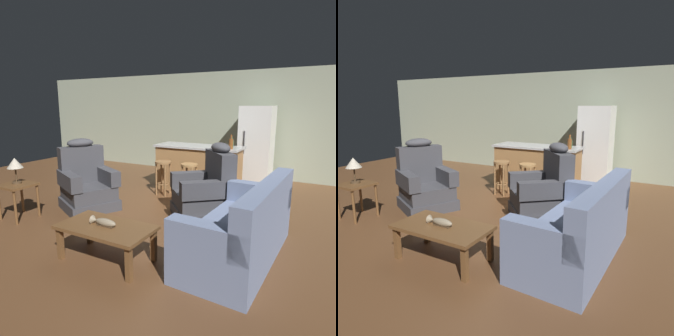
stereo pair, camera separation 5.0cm
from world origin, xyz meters
TOP-DOWN VIEW (x-y plane):
  - ground_plane at (0.00, 0.00)m, footprint 12.00×12.00m
  - back_wall at (0.00, 3.12)m, footprint 12.00×0.05m
  - coffee_table at (0.24, -1.88)m, footprint 1.10×0.60m
  - fish_figurine at (0.22, -1.89)m, footprint 0.34×0.10m
  - couch at (1.60, -1.07)m, footprint 0.93×1.94m
  - recliner_near_lamp at (-1.27, -0.61)m, footprint 1.13×1.13m
  - recliner_near_island at (0.73, -0.04)m, footprint 1.18×1.18m
  - end_table at (-1.85, -1.52)m, footprint 0.48×0.48m
  - table_lamp at (-1.88, -1.50)m, footprint 0.24×0.24m
  - kitchen_island at (0.00, 1.35)m, footprint 1.80×0.70m
  - bar_stool_left at (-0.49, 0.72)m, footprint 0.32×0.32m
  - bar_stool_middle at (0.08, 0.72)m, footprint 0.32×0.32m
  - bar_stool_right at (0.66, 0.72)m, footprint 0.32×0.32m
  - refrigerator at (0.91, 2.55)m, footprint 0.70×0.69m
  - bottle_tall_green at (0.73, 1.18)m, footprint 0.08×0.08m
  - bottle_short_amber at (0.67, 1.42)m, footprint 0.08×0.08m

SIDE VIEW (x-z plane):
  - ground_plane at x=0.00m, z-range 0.00..0.00m
  - couch at x=1.60m, z-range -0.13..0.81m
  - coffee_table at x=0.24m, z-range 0.15..0.57m
  - recliner_near_lamp at x=-1.27m, z-range -0.18..1.02m
  - recliner_near_island at x=0.73m, z-range -0.18..1.02m
  - end_table at x=-1.85m, z-range 0.18..0.74m
  - fish_figurine at x=0.22m, z-range 0.41..0.51m
  - bar_stool_left at x=-0.49m, z-range 0.13..0.81m
  - bar_stool_middle at x=0.08m, z-range 0.13..0.81m
  - bar_stool_right at x=0.66m, z-range 0.13..0.81m
  - kitchen_island at x=0.00m, z-range 0.00..0.95m
  - table_lamp at x=-1.88m, z-range 0.66..1.07m
  - refrigerator at x=0.91m, z-range 0.00..1.76m
  - bottle_short_amber at x=0.67m, z-range 0.93..1.13m
  - bottle_tall_green at x=0.73m, z-range 0.92..1.19m
  - back_wall at x=0.00m, z-range 0.00..2.60m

